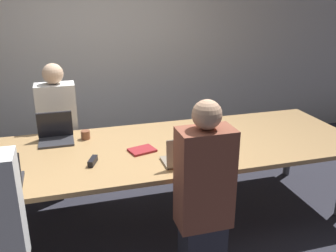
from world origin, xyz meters
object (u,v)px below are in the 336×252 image
laptop_near_midright (184,156)px  stapler (93,161)px  person_far_midleft (59,132)px  laptop_far_midleft (56,133)px  person_near_midright (204,196)px  cup_far_midleft (86,135)px

laptop_near_midright → stapler: laptop_near_midright is taller
person_far_midleft → stapler: size_ratio=9.14×
laptop_far_midleft → person_far_midleft: (0.02, 0.43, -0.15)m
person_far_midleft → person_near_midright: bearing=-59.0°
person_far_midleft → person_near_midright: (1.00, -1.66, -0.00)m
cup_far_midleft → person_far_midleft: bearing=118.2°
person_far_midleft → cup_far_midleft: size_ratio=16.70×
cup_far_midleft → person_near_midright: (0.75, -1.20, -0.11)m
cup_far_midleft → person_near_midright: person_near_midright is taller
cup_far_midleft → person_near_midright: 1.42m
person_near_midright → stapler: bearing=-40.1°
laptop_far_midleft → person_near_midright: size_ratio=0.23×
laptop_near_midright → cup_far_midleft: bearing=-47.6°
laptop_far_midleft → person_near_midright: person_near_midright is taller
person_far_midleft → stapler: (0.26, -1.04, 0.09)m
laptop_far_midleft → stapler: bearing=-65.1°
person_near_midright → stapler: size_ratio=9.13×
laptop_far_midleft → person_near_midright: 1.61m
laptop_far_midleft → laptop_near_midright: laptop_far_midleft is taller
stapler → laptop_far_midleft: bearing=136.9°
person_far_midleft → laptop_far_midleft: bearing=-93.0°
laptop_far_midleft → person_near_midright: (1.02, -1.23, -0.15)m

